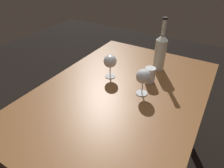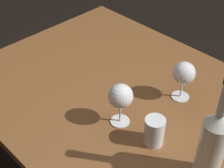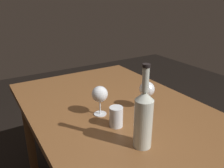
{
  "view_description": "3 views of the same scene",
  "coord_description": "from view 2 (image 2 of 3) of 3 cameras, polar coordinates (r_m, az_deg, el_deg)",
  "views": [
    {
      "loc": [
        0.84,
        0.44,
        1.42
      ],
      "look_at": [
        0.03,
        -0.04,
        0.8
      ],
      "focal_mm": 32.14,
      "sensor_mm": 36.0,
      "label": 1
    },
    {
      "loc": [
        -0.61,
        0.71,
        1.56
      ],
      "look_at": [
        0.08,
        0.03,
        0.79
      ],
      "focal_mm": 54.32,
      "sensor_mm": 36.0,
      "label": 2
    },
    {
      "loc": [
        -0.98,
        0.61,
        1.33
      ],
      "look_at": [
        0.09,
        -0.04,
        0.83
      ],
      "focal_mm": 37.17,
      "sensor_mm": 36.0,
      "label": 3
    }
  ],
  "objects": [
    {
      "name": "wine_bottle",
      "position": [
        0.96,
        16.55,
        -9.72
      ],
      "size": [
        0.07,
        0.07,
        0.35
      ],
      "color": "silver",
      "rests_on": "dining_table"
    },
    {
      "name": "wine_glass_left",
      "position": [
        1.21,
        11.99,
        1.7
      ],
      "size": [
        0.08,
        0.08,
        0.15
      ],
      "color": "white",
      "rests_on": "dining_table"
    },
    {
      "name": "dining_table",
      "position": [
        1.31,
        3.45,
        -5.67
      ],
      "size": [
        1.3,
        0.9,
        0.74
      ],
      "color": "brown",
      "rests_on": "ground"
    },
    {
      "name": "water_tumbler",
      "position": [
        1.08,
        7.11,
        -8.09
      ],
      "size": [
        0.06,
        0.06,
        0.1
      ],
      "color": "white",
      "rests_on": "dining_table"
    },
    {
      "name": "wine_glass_right",
      "position": [
        1.09,
        1.44,
        -2.18
      ],
      "size": [
        0.08,
        0.08,
        0.16
      ],
      "color": "white",
      "rests_on": "dining_table"
    }
  ]
}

